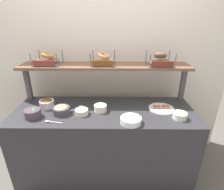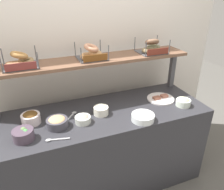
{
  "view_description": "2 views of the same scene",
  "coord_description": "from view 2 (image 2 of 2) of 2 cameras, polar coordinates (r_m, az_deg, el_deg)",
  "views": [
    {
      "loc": [
        0.1,
        -1.67,
        1.76
      ],
      "look_at": [
        0.09,
        0.06,
        1.0
      ],
      "focal_mm": 28.34,
      "sensor_mm": 36.0,
      "label": 1
    },
    {
      "loc": [
        -0.58,
        -1.66,
        1.91
      ],
      "look_at": [
        0.08,
        0.0,
        1.01
      ],
      "focal_mm": 35.82,
      "sensor_mm": 36.0,
      "label": 2
    }
  ],
  "objects": [
    {
      "name": "bagel_basket_sesame",
      "position": [
        2.1,
        -5.28,
        10.46
      ],
      "size": [
        0.26,
        0.24,
        0.14
      ],
      "color": "#4C4C51",
      "rests_on": "upper_shelf"
    },
    {
      "name": "bowl_hummus",
      "position": [
        1.89,
        -13.82,
        -6.71
      ],
      "size": [
        0.18,
        0.18,
        0.09
      ],
      "color": "#44424B",
      "rests_on": "deli_counter"
    },
    {
      "name": "bowl_veggie_mix",
      "position": [
        1.82,
        -21.67,
        -9.37
      ],
      "size": [
        0.16,
        0.16,
        0.09
      ],
      "color": "#514251",
      "rests_on": "deli_counter"
    },
    {
      "name": "back_wall",
      "position": [
        2.4,
        -6.69,
        9.25
      ],
      "size": [
        3.13,
        0.06,
        2.4
      ],
      "primitive_type": "cube",
      "color": "white",
      "rests_on": "ground_plane"
    },
    {
      "name": "serving_plate_white",
      "position": [
        2.32,
        12.29,
        -0.88
      ],
      "size": [
        0.27,
        0.27,
        0.04
      ],
      "color": "white",
      "rests_on": "deli_counter"
    },
    {
      "name": "bowl_scallion_spread",
      "position": [
        2.01,
        -2.83,
        -3.77
      ],
      "size": [
        0.13,
        0.13,
        0.09
      ],
      "color": "white",
      "rests_on": "deli_counter"
    },
    {
      "name": "bagel_basket_everything",
      "position": [
        2.03,
        -22.42,
        7.93
      ],
      "size": [
        0.28,
        0.26,
        0.14
      ],
      "color": "#4C4C51",
      "rests_on": "upper_shelf"
    },
    {
      "name": "upper_shelf",
      "position": [
        2.12,
        -4.73,
        8.86
      ],
      "size": [
        1.89,
        0.32,
        0.03
      ],
      "primitive_type": "cube",
      "color": "brown",
      "rests_on": "shelf_riser_left"
    },
    {
      "name": "bowl_cream_cheese",
      "position": [
        1.94,
        7.9,
        -5.48
      ],
      "size": [
        0.2,
        0.2,
        0.07
      ],
      "color": "white",
      "rests_on": "deli_counter"
    },
    {
      "name": "bowl_chocolate_spread",
      "position": [
        2.0,
        -20.03,
        -5.45
      ],
      "size": [
        0.16,
        0.16,
        0.11
      ],
      "color": "white",
      "rests_on": "deli_counter"
    },
    {
      "name": "shelf_riser_right",
      "position": [
        2.59,
        15.1,
        6.3
      ],
      "size": [
        0.05,
        0.05,
        0.4
      ],
      "primitive_type": "cube",
      "color": "#4C4C51",
      "rests_on": "deli_counter"
    },
    {
      "name": "serving_spoon_near_plate",
      "position": [
        2.03,
        -10.15,
        -5.02
      ],
      "size": [
        0.13,
        0.14,
        0.01
      ],
      "color": "#B7B7BC",
      "rests_on": "deli_counter"
    },
    {
      "name": "serving_spoon_by_edge",
      "position": [
        1.77,
        -14.63,
        -10.96
      ],
      "size": [
        0.18,
        0.06,
        0.01
      ],
      "color": "#B7B7BC",
      "rests_on": "deli_counter"
    },
    {
      "name": "ground_plane",
      "position": [
        2.6,
        -1.72,
        -20.65
      ],
      "size": [
        8.0,
        8.0,
        0.0
      ],
      "primitive_type": "plane",
      "color": "#595651"
    },
    {
      "name": "bowl_lox_spread",
      "position": [
        1.91,
        -7.46,
        -6.06
      ],
      "size": [
        0.13,
        0.13,
        0.07
      ],
      "color": "silver",
      "rests_on": "deli_counter"
    },
    {
      "name": "deli_counter",
      "position": [
        2.3,
        -1.87,
        -13.48
      ],
      "size": [
        1.93,
        0.7,
        0.85
      ],
      "primitive_type": "cube",
      "color": "#2D2D33",
      "rests_on": "ground_plane"
    },
    {
      "name": "bagel_basket_poppy",
      "position": [
        2.32,
        10.06,
        11.79
      ],
      "size": [
        0.28,
        0.26,
        0.15
      ],
      "color": "#4C4C51",
      "rests_on": "upper_shelf"
    },
    {
      "name": "bowl_egg_salad",
      "position": [
        2.25,
        17.75,
        -1.68
      ],
      "size": [
        0.14,
        0.14,
        0.08
      ],
      "color": "white",
      "rests_on": "deli_counter"
    }
  ]
}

